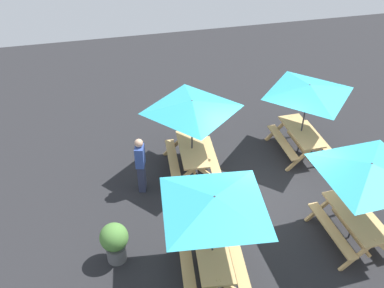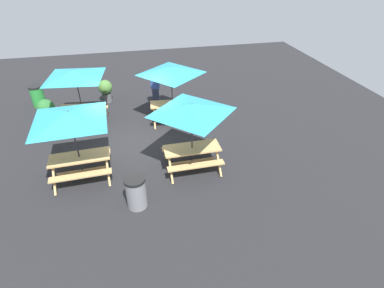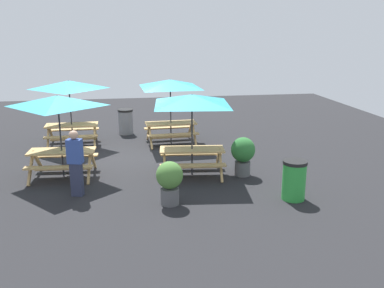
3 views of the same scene
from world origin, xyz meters
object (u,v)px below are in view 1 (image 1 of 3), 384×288
object	(u,v)px
picnic_table_1	(214,208)
potted_plant_0	(115,241)
picnic_table_0	(308,94)
picnic_table_2	(192,111)
picnic_table_3	(369,175)
trash_bin_gray	(378,170)
person_standing	(141,164)

from	to	relation	value
picnic_table_1	potted_plant_0	bearing A→B (deg)	-106.78
picnic_table_0	potted_plant_0	distance (m)	6.55
picnic_table_0	picnic_table_2	world-z (taller)	same
picnic_table_2	potted_plant_0	xyz separation A→B (m)	(2.74, -2.41, -1.38)
picnic_table_3	trash_bin_gray	world-z (taller)	picnic_table_3
picnic_table_1	trash_bin_gray	bearing A→B (deg)	115.52
person_standing	picnic_table_2	bearing A→B (deg)	-55.38
picnic_table_2	trash_bin_gray	distance (m)	5.30
picnic_table_0	person_standing	distance (m)	5.01
picnic_table_1	picnic_table_2	world-z (taller)	same
picnic_table_3	picnic_table_0	bearing A→B (deg)	172.82
potted_plant_0	picnic_table_3	bearing A→B (deg)	83.21
picnic_table_1	person_standing	world-z (taller)	picnic_table_1
picnic_table_3	trash_bin_gray	distance (m)	2.75
picnic_table_0	picnic_table_2	size ratio (longest dim) A/B	1.00
picnic_table_1	trash_bin_gray	size ratio (longest dim) A/B	2.87
picnic_table_2	person_standing	distance (m)	1.94
picnic_table_0	person_standing	bearing A→B (deg)	-83.58
picnic_table_1	picnic_table_2	size ratio (longest dim) A/B	1.20
picnic_table_2	potted_plant_0	bearing A→B (deg)	-36.81
potted_plant_0	trash_bin_gray	bearing A→B (deg)	97.44
picnic_table_3	potted_plant_0	xyz separation A→B (m)	(-0.65, -5.48, -1.38)
picnic_table_0	person_standing	world-z (taller)	picnic_table_0
picnic_table_2	person_standing	xyz separation A→B (m)	(0.53, -1.51, -1.10)
picnic_table_1	potted_plant_0	distance (m)	2.58
picnic_table_0	picnic_table_3	xyz separation A→B (m)	(3.47, -0.27, 0.00)
picnic_table_0	picnic_table_1	size ratio (longest dim) A/B	0.83
potted_plant_0	picnic_table_1	bearing A→B (deg)	66.84
picnic_table_2	trash_bin_gray	size ratio (longest dim) A/B	2.38
trash_bin_gray	potted_plant_0	size ratio (longest dim) A/B	0.93
trash_bin_gray	potted_plant_0	distance (m)	7.22
trash_bin_gray	potted_plant_0	world-z (taller)	potted_plant_0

